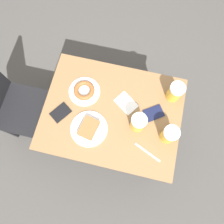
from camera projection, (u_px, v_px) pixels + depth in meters
name	position (u px, v px, depth m)	size (l,w,h in m)	color
ground_plane	(112.00, 133.00, 2.14)	(8.00, 8.00, 0.00)	#474442
table	(112.00, 116.00, 1.52)	(0.71, 0.92, 0.72)	olive
chair	(6.00, 103.00, 1.66)	(0.40, 0.40, 0.89)	black
plate_with_cake	(89.00, 128.00, 1.40)	(0.24, 0.24, 0.05)	silver
plate_with_donut	(84.00, 91.00, 1.47)	(0.21, 0.21, 0.04)	silver
beer_mug_left	(169.00, 135.00, 1.34)	(0.10, 0.10, 0.14)	gold
beer_mug_center	(138.00, 123.00, 1.36)	(0.10, 0.10, 0.14)	gold
beer_mug_right	(175.00, 92.00, 1.41)	(0.10, 0.10, 0.14)	gold
napkin_folded	(126.00, 103.00, 1.47)	(0.16, 0.18, 0.00)	white
fork	(147.00, 152.00, 1.37)	(0.09, 0.18, 0.00)	silver
passport_near_edge	(61.00, 113.00, 1.45)	(0.15, 0.14, 0.01)	black
passport_far_edge	(154.00, 113.00, 1.44)	(0.14, 0.15, 0.01)	#141938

